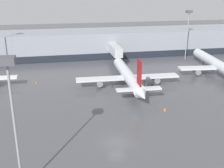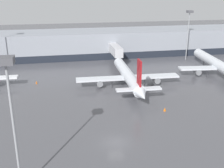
% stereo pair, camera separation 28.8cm
% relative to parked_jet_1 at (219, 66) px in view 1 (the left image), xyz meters
% --- Properties ---
extents(ground_plane, '(320.00, 320.00, 0.00)m').
position_rel_parked_jet_1_xyz_m(ground_plane, '(-36.23, -29.85, -2.89)').
color(ground_plane, '#4C4C51').
extents(terminal_building, '(160.00, 27.06, 9.00)m').
position_rel_parked_jet_1_xyz_m(terminal_building, '(-36.20, 32.09, 1.60)').
color(terminal_building, gray).
rests_on(terminal_building, ground_plane).
extents(parked_jet_1, '(23.18, 38.55, 9.53)m').
position_rel_parked_jet_1_xyz_m(parked_jet_1, '(0.00, 0.00, 0.00)').
color(parked_jet_1, silver).
rests_on(parked_jet_1, ground_plane).
extents(parked_jet_2, '(26.34, 32.23, 9.55)m').
position_rel_parked_jet_1_xyz_m(parked_jet_2, '(-27.49, -3.60, -0.18)').
color(parked_jet_2, silver).
rests_on(parked_jet_2, ground_plane).
extents(traffic_cone_1, '(0.41, 0.41, 0.78)m').
position_rel_parked_jet_1_xyz_m(traffic_cone_1, '(-50.58, 2.90, -2.50)').
color(traffic_cone_1, orange).
rests_on(traffic_cone_1, ground_plane).
extents(traffic_cone_3, '(0.51, 0.51, 0.73)m').
position_rel_parked_jet_1_xyz_m(traffic_cone_3, '(-23.90, -19.82, -2.53)').
color(traffic_cone_3, orange).
rests_on(traffic_cone_3, ground_plane).
extents(apron_light_mast_0, '(1.80, 1.80, 17.05)m').
position_rel_parked_jet_1_xyz_m(apron_light_mast_0, '(-50.16, -38.52, 10.68)').
color(apron_light_mast_0, gray).
rests_on(apron_light_mast_0, ground_plane).
extents(apron_light_mast_2, '(1.80, 1.80, 16.62)m').
position_rel_parked_jet_1_xyz_m(apron_light_mast_2, '(-0.71, 19.73, 10.38)').
color(apron_light_mast_2, gray).
rests_on(apron_light_mast_2, ground_plane).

